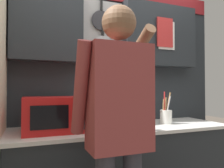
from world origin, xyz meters
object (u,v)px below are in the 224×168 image
microwave (54,114)px  utensil_crock (166,116)px  person (118,119)px  knife_block (110,117)px

microwave → utensil_crock: utensil_crock is taller
microwave → person: bearing=-64.7°
microwave → knife_block: 0.51m
utensil_crock → person: size_ratio=0.19×
utensil_crock → person: (-0.82, -0.66, 0.09)m
utensil_crock → microwave: bearing=-179.9°
knife_block → utensil_crock: 0.62m
microwave → utensil_crock: 1.13m
microwave → person: size_ratio=0.29×
knife_block → utensil_crock: utensil_crock is taller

